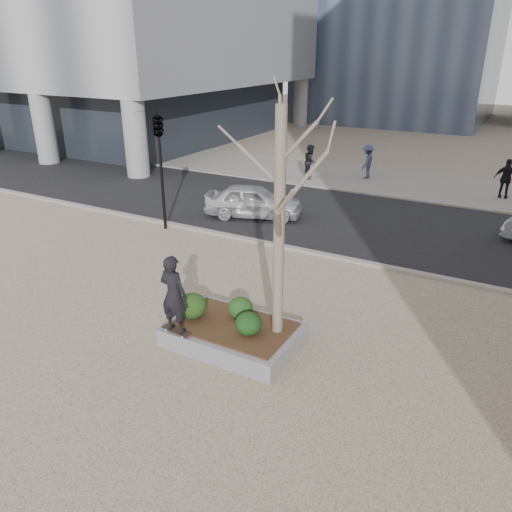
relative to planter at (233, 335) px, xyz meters
The scene contains 16 objects.
ground 1.02m from the planter, behind, with size 120.00×120.00×0.00m, color tan.
street 10.05m from the planter, 95.71° to the left, with size 60.00×8.00×0.02m, color black.
far_sidewalk 17.03m from the planter, 93.37° to the left, with size 60.00×6.00×0.02m, color gray.
planter is the anchor object (origin of this frame).
planter_mulch 0.25m from the planter, ahead, with size 2.70×1.70×0.04m, color #382314.
sycamore_tree 3.71m from the planter, 16.70° to the left, with size 2.80×2.80×6.60m, color gray, non-canonical shape.
shrub_left 1.20m from the planter, behind, with size 0.71×0.71×0.61m, color #1B3811.
shrub_middle 0.65m from the planter, 94.19° to the left, with size 0.61×0.61×0.52m, color #133D18.
shrub_right 0.74m from the planter, 17.44° to the right, with size 0.62×0.62×0.52m, color #113814.
skateboard 1.35m from the planter, 138.43° to the right, with size 0.78×0.20×0.07m, color black, non-canonical shape.
skateboarder 1.80m from the planter, 138.43° to the right, with size 0.67×0.44×1.84m, color black.
police_car 9.46m from the planter, 116.44° to the left, with size 1.58×3.93×1.34m, color silver.
pedestrian_a 16.27m from the planter, 106.95° to the left, with size 0.86×0.67×1.77m, color black.
pedestrian_b 17.17m from the planter, 97.17° to the left, with size 1.13×0.65×1.75m, color #364162.
pedestrian_c 17.04m from the planter, 74.50° to the left, with size 1.06×0.44×1.81m, color black.
traffic_light_near 8.82m from the planter, 139.25° to the left, with size 0.60×2.48×4.50m, color black, non-canonical shape.
Camera 1 is at (6.37, -8.58, 6.51)m, focal length 35.00 mm.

